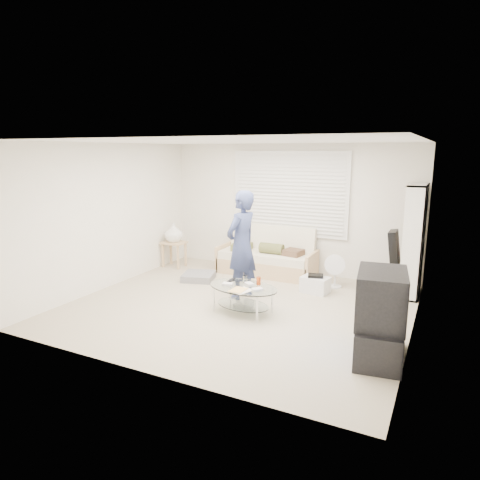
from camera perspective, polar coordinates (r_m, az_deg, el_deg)
The scene contains 13 objects.
ground at distance 6.71m, azimuth -0.24°, elevation -8.84°, with size 5.00×5.00×0.00m, color tan.
room_shell at distance 6.75m, azimuth 1.57°, elevation 5.55°, with size 5.02×4.52×2.51m.
window_blinds at distance 8.34m, azimuth 6.55°, elevation 6.14°, with size 2.32×0.08×1.62m.
futon_sofa at distance 8.36m, azimuth 3.64°, elevation -2.47°, with size 1.89×0.76×0.93m.
grey_floor_pillow at distance 8.05m, azimuth -5.54°, elevation -4.86°, with size 0.55×0.55×0.12m, color slate.
side_table at distance 8.86m, azimuth -8.83°, elevation 0.74°, with size 0.46×0.37×0.92m.
bookshelf at distance 7.54m, azimuth 22.11°, elevation -0.08°, with size 0.29×0.78×1.85m.
guitar_case at distance 7.48m, azimuth 19.88°, elevation -3.51°, with size 0.39×0.40×1.08m.
floor_fan at distance 7.69m, azimuth 12.60°, elevation -3.69°, with size 0.37×0.24×0.60m.
storage_bin at distance 7.40m, azimuth 10.00°, elevation -5.83°, with size 0.50×0.38×0.32m.
tv_unit at distance 5.23m, azimuth 18.12°, elevation -9.66°, with size 0.64×1.02×1.04m.
coffee_table at distance 6.36m, azimuth 0.43°, elevation -6.88°, with size 1.17×0.83×0.53m.
standing_person at distance 6.87m, azimuth 0.20°, elevation -0.67°, with size 0.64×0.42×1.76m, color navy.
Camera 1 is at (2.80, -5.61, 2.38)m, focal length 32.00 mm.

